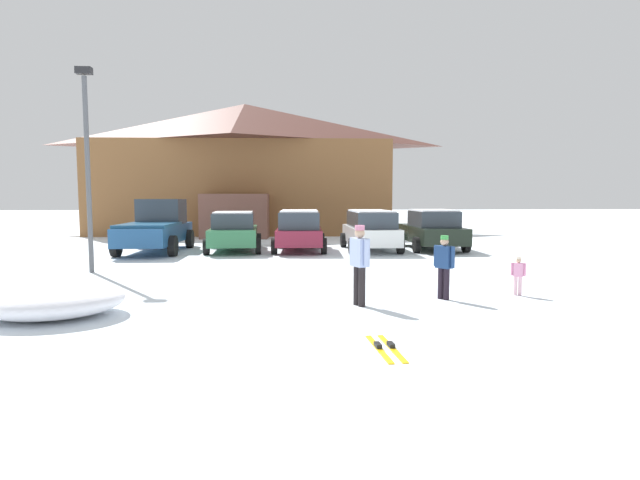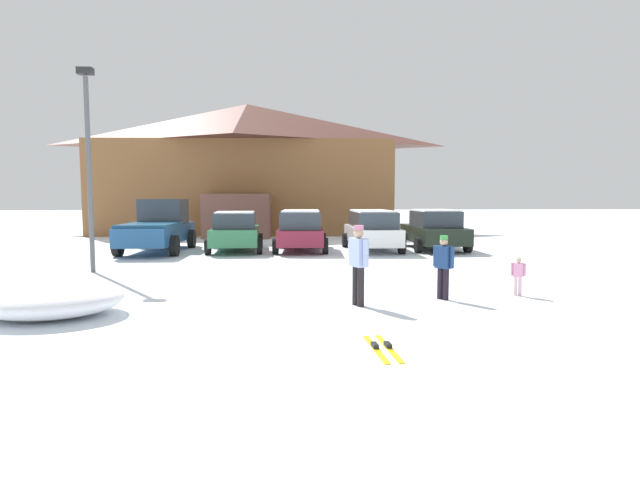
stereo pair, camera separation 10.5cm
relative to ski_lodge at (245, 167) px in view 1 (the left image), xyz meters
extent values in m
plane|color=white|center=(4.27, -27.01, -4.12)|extent=(160.00, 160.00, 0.00)
cube|color=brown|center=(0.00, 0.06, -1.37)|extent=(17.77, 9.21, 5.49)
pyramid|color=brown|center=(0.00, 0.06, 2.69)|extent=(18.39, 9.83, 2.63)
cube|color=brown|center=(-0.17, -5.15, -2.92)|extent=(3.66, 1.92, 2.40)
cube|color=#2E7045|center=(0.44, -11.69, -3.47)|extent=(2.05, 4.25, 0.65)
cube|color=#2D3842|center=(0.45, -11.90, -2.84)|extent=(1.73, 2.24, 0.61)
cube|color=white|center=(0.45, -11.90, -2.51)|extent=(1.62, 2.13, 0.06)
cylinder|color=black|center=(-0.61, -10.45, -3.80)|extent=(0.25, 0.65, 0.64)
cylinder|color=black|center=(1.38, -10.36, -3.80)|extent=(0.25, 0.65, 0.64)
cylinder|color=black|center=(-0.49, -13.03, -3.80)|extent=(0.25, 0.65, 0.64)
cylinder|color=black|center=(1.50, -12.93, -3.80)|extent=(0.25, 0.65, 0.64)
cube|color=maroon|center=(3.15, -11.78, -3.48)|extent=(1.97, 4.15, 0.63)
cube|color=#2D3842|center=(3.15, -11.86, -2.82)|extent=(1.71, 3.16, 0.68)
cube|color=white|center=(3.15, -11.86, -2.46)|extent=(1.60, 3.00, 0.06)
cylinder|color=black|center=(2.23, -10.48, -3.80)|extent=(0.24, 0.65, 0.64)
cylinder|color=black|center=(4.18, -10.55, -3.80)|extent=(0.24, 0.65, 0.64)
cylinder|color=black|center=(2.13, -13.00, -3.80)|extent=(0.24, 0.65, 0.64)
cylinder|color=black|center=(4.08, -13.08, -3.80)|extent=(0.24, 0.65, 0.64)
cube|color=silver|center=(6.12, -11.84, -3.46)|extent=(1.81, 4.56, 0.67)
cube|color=#2D3842|center=(6.12, -11.93, -2.81)|extent=(1.59, 3.47, 0.64)
cube|color=white|center=(6.12, -11.93, -2.46)|extent=(1.48, 3.29, 0.06)
cylinder|color=black|center=(5.15, -10.44, -3.80)|extent=(0.22, 0.64, 0.64)
cylinder|color=black|center=(7.07, -10.43, -3.80)|extent=(0.22, 0.64, 0.64)
cylinder|color=black|center=(5.16, -13.26, -3.80)|extent=(0.22, 0.64, 0.64)
cylinder|color=black|center=(7.09, -13.25, -3.80)|extent=(0.22, 0.64, 0.64)
cube|color=black|center=(8.83, -11.53, -3.46)|extent=(1.89, 4.48, 0.67)
cube|color=#2D3842|center=(8.83, -11.76, -2.80)|extent=(1.66, 2.33, 0.65)
cube|color=white|center=(8.83, -11.76, -2.44)|extent=(1.55, 2.21, 0.06)
cylinder|color=black|center=(7.82, -10.15, -3.80)|extent=(0.22, 0.64, 0.64)
cylinder|color=black|center=(9.84, -10.15, -3.80)|extent=(0.22, 0.64, 0.64)
cylinder|color=black|center=(7.82, -12.92, -3.80)|extent=(0.22, 0.64, 0.64)
cylinder|color=black|center=(9.84, -12.92, -3.80)|extent=(0.22, 0.64, 0.64)
cube|color=navy|center=(-2.70, -11.87, -3.37)|extent=(1.96, 5.33, 0.70)
cube|color=#2D3842|center=(-2.69, -10.80, -2.49)|extent=(1.78, 1.72, 1.05)
cube|color=navy|center=(-2.71, -12.80, -2.96)|extent=(1.94, 2.94, 0.12)
cylinder|color=black|center=(-3.74, -10.26, -3.72)|extent=(0.27, 0.80, 0.80)
cylinder|color=black|center=(-1.64, -10.28, -3.72)|extent=(0.27, 0.80, 0.80)
cylinder|color=black|center=(-3.77, -13.45, -3.72)|extent=(0.27, 0.80, 0.80)
cylinder|color=black|center=(-1.67, -13.47, -3.72)|extent=(0.27, 0.80, 0.80)
cylinder|color=beige|center=(7.83, -21.56, -3.90)|extent=(0.08, 0.08, 0.44)
cylinder|color=beige|center=(7.92, -21.60, -3.90)|extent=(0.08, 0.08, 0.44)
cube|color=pink|center=(7.88, -21.58, -3.52)|extent=(0.25, 0.21, 0.31)
cylinder|color=pink|center=(7.75, -21.52, -3.51)|extent=(0.06, 0.06, 0.29)
cylinder|color=pink|center=(8.00, -21.63, -3.51)|extent=(0.06, 0.06, 0.29)
sphere|color=tan|center=(7.88, -21.58, -3.31)|extent=(0.11, 0.11, 0.11)
cylinder|color=beige|center=(7.88, -21.58, -3.25)|extent=(0.11, 0.11, 0.05)
cylinder|color=black|center=(6.00, -21.82, -3.77)|extent=(0.13, 0.13, 0.69)
cylinder|color=black|center=(6.09, -21.94, -3.77)|extent=(0.13, 0.13, 0.69)
cube|color=navy|center=(6.05, -21.88, -3.18)|extent=(0.37, 0.39, 0.49)
cylinder|color=navy|center=(5.92, -21.71, -3.17)|extent=(0.09, 0.09, 0.46)
cylinder|color=navy|center=(6.18, -22.05, -3.17)|extent=(0.09, 0.09, 0.46)
sphere|color=tan|center=(6.05, -21.88, -2.85)|extent=(0.18, 0.18, 0.18)
cylinder|color=green|center=(6.05, -21.88, -2.75)|extent=(0.17, 0.17, 0.08)
cylinder|color=black|center=(4.07, -22.31, -3.71)|extent=(0.15, 0.15, 0.82)
cylinder|color=black|center=(4.15, -22.47, -3.71)|extent=(0.15, 0.15, 0.82)
cube|color=#A4B5E2|center=(4.11, -22.39, -3.01)|extent=(0.39, 0.46, 0.58)
cylinder|color=#A4B5E2|center=(4.00, -22.16, -2.99)|extent=(0.11, 0.11, 0.55)
cylinder|color=#A4B5E2|center=(4.22, -22.62, -2.99)|extent=(0.11, 0.11, 0.55)
sphere|color=tan|center=(4.11, -22.39, -2.61)|extent=(0.21, 0.21, 0.21)
cylinder|color=pink|center=(4.11, -22.39, -2.50)|extent=(0.20, 0.20, 0.10)
cube|color=gold|center=(4.16, -25.35, -4.11)|extent=(0.19, 1.36, 0.02)
cube|color=black|center=(4.16, -25.30, -4.07)|extent=(0.09, 0.21, 0.06)
cube|color=gold|center=(3.96, -25.37, -4.11)|extent=(0.19, 1.36, 0.02)
cube|color=black|center=(3.96, -25.32, -4.07)|extent=(0.09, 0.21, 0.06)
cylinder|color=#515459|center=(-3.19, -17.34, -1.26)|extent=(0.14, 0.14, 5.72)
cube|color=#232326|center=(-3.19, -17.34, 1.75)|extent=(0.44, 0.24, 0.20)
ellipsoid|color=white|center=(-1.82, -22.96, -3.79)|extent=(2.68, 2.15, 0.65)
camera|label=1|loc=(2.61, -32.49, -1.87)|focal=28.00mm
camera|label=2|loc=(2.72, -32.49, -1.87)|focal=28.00mm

